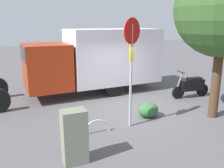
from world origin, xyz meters
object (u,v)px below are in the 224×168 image
Objects in this scene: street_tree at (224,8)px; box_truck_near at (94,58)px; motorcycle at (192,86)px; utility_cabinet at (74,137)px; stop_sign at (131,56)px; bike_rack_hoop at (97,133)px.

box_truck_near is at bearing -61.94° from street_tree.
motorcycle is (-3.47, 2.67, -1.09)m from box_truck_near.
motorcycle is 1.39× the size of utility_cabinet.
box_truck_near is 4.27× the size of motorcycle.
motorcycle is 3.84m from street_tree.
bike_rack_hoop is (1.14, -0.03, -2.23)m from stop_sign.
utility_cabinet is at bearing 5.79° from street_tree.
motorcycle is 6.68m from utility_cabinet.
street_tree is (0.98, 2.02, 3.12)m from motorcycle.
utility_cabinet is (5.20, 0.53, -2.99)m from street_tree.
utility_cabinet reaches higher than bike_rack_hoop.
street_tree is (-2.50, 4.68, 2.03)m from box_truck_near.
stop_sign is (3.98, 1.40, 1.71)m from motorcycle.
street_tree is 6.02m from utility_cabinet.
box_truck_near is 4.51m from motorcycle.
stop_sign is at bearing -152.50° from utility_cabinet.
stop_sign is 2.95m from utility_cabinet.
bike_rack_hoop is (5.11, 1.37, -0.52)m from motorcycle.
street_tree reaches higher than utility_cabinet.
street_tree is at bearing 72.72° from motorcycle.
bike_rack_hoop is (1.64, 4.03, -1.61)m from box_truck_near.
utility_cabinet is (2.20, 1.15, -1.59)m from stop_sign.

